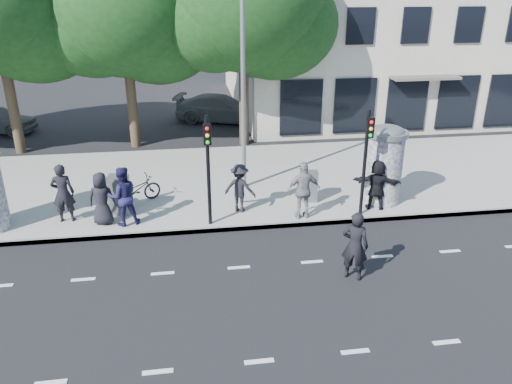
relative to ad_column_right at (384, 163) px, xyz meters
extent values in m
plane|color=black|center=(-5.20, -4.70, -1.54)|extent=(120.00, 120.00, 0.00)
cube|color=gray|center=(-5.20, 2.80, -1.46)|extent=(40.00, 8.00, 0.15)
cube|color=slate|center=(-5.20, -1.15, -1.46)|extent=(40.00, 0.10, 0.16)
cube|color=silver|center=(-5.20, -6.90, -1.53)|extent=(32.00, 0.12, 0.01)
cube|color=silver|center=(-5.20, -3.30, -1.53)|extent=(32.00, 0.12, 0.01)
cylinder|color=beige|center=(0.00, 0.00, -0.24)|extent=(1.20, 1.20, 2.30)
cylinder|color=slate|center=(0.00, 0.00, 0.99)|extent=(1.36, 1.36, 0.16)
ellipsoid|color=slate|center=(0.00, 0.00, 1.07)|extent=(1.10, 1.10, 0.38)
cylinder|color=black|center=(-5.80, -0.85, 0.31)|extent=(0.11, 0.11, 3.40)
cube|color=black|center=(-5.80, -1.03, 1.51)|extent=(0.22, 0.14, 0.62)
cylinder|color=black|center=(-1.00, -0.85, 0.31)|extent=(0.11, 0.11, 3.40)
cube|color=black|center=(-1.00, -1.03, 1.51)|extent=(0.22, 0.14, 0.62)
cylinder|color=slate|center=(-4.40, 2.00, 2.61)|extent=(0.16, 0.16, 8.00)
cylinder|color=#38281C|center=(-13.70, 7.80, 0.82)|extent=(0.44, 0.44, 4.73)
cylinder|color=#38281C|center=(-8.70, 8.00, 0.67)|extent=(0.44, 0.44, 4.41)
ellipsoid|color=#133413|center=(-8.70, 8.00, 4.54)|extent=(6.80, 6.80, 5.78)
cylinder|color=#38281C|center=(-3.70, 7.60, 0.76)|extent=(0.44, 0.44, 4.59)
ellipsoid|color=#133413|center=(-3.70, 7.60, 4.79)|extent=(7.00, 7.00, 5.95)
cube|color=#B4AC97|center=(6.80, 15.30, 4.46)|extent=(20.00, 15.00, 12.00)
cube|color=black|center=(6.80, 7.75, 0.06)|extent=(18.00, 0.10, 2.60)
cube|color=#59544C|center=(4.80, 7.40, 1.36)|extent=(3.20, 0.90, 0.12)
cube|color=#194C8C|center=(-2.70, 7.75, 1.66)|extent=(1.60, 0.06, 0.30)
imported|color=black|center=(-9.02, -0.37, -0.56)|extent=(0.86, 0.61, 1.65)
imported|color=black|center=(-10.20, -0.01, -0.46)|extent=(0.70, 0.47, 1.86)
imported|color=#1D1B45|center=(-8.38, -0.50, -0.46)|extent=(1.05, 0.90, 1.85)
imported|color=black|center=(-4.79, -0.05, -0.59)|extent=(1.18, 0.96, 1.59)
imported|color=gray|center=(-2.90, -0.85, -0.46)|extent=(1.13, 0.71, 1.85)
imported|color=black|center=(-0.39, -0.50, -0.55)|extent=(1.65, 1.04, 1.68)
imported|color=black|center=(-2.36, -4.19, -0.62)|extent=(0.80, 0.72, 1.84)
imported|color=black|center=(-8.16, 1.10, -0.93)|extent=(1.33, 1.84, 0.92)
cube|color=gray|center=(-8.59, 0.31, -0.74)|extent=(0.70, 0.57, 1.29)
cube|color=slate|center=(-2.37, 0.40, -0.86)|extent=(0.56, 0.44, 1.06)
imported|color=slate|center=(-4.42, 11.89, -0.82)|extent=(3.36, 5.30, 1.43)
camera|label=1|loc=(-6.40, -14.68, 5.47)|focal=35.00mm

